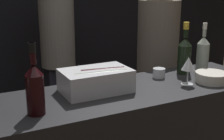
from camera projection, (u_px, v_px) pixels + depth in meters
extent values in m
cube|color=black|center=(24.00, 3.00, 3.54)|extent=(6.40, 0.06, 2.80)
cube|color=silver|center=(96.00, 81.00, 1.71)|extent=(0.37, 0.24, 0.13)
cylinder|color=#9EA899|center=(101.00, 77.00, 1.67)|extent=(0.30, 0.10, 0.07)
cylinder|color=black|center=(103.00, 74.00, 1.72)|extent=(0.26, 0.11, 0.07)
cylinder|color=black|center=(86.00, 74.00, 1.73)|extent=(0.25, 0.11, 0.06)
cylinder|color=silver|center=(211.00, 77.00, 1.88)|extent=(0.19, 0.19, 0.06)
cylinder|color=gray|center=(212.00, 73.00, 1.88)|extent=(0.16, 0.16, 0.01)
cylinder|color=silver|center=(187.00, 84.00, 1.85)|extent=(0.07, 0.07, 0.00)
cylinder|color=silver|center=(188.00, 77.00, 1.83)|extent=(0.01, 0.01, 0.09)
cone|color=silver|center=(188.00, 64.00, 1.81)|extent=(0.08, 0.08, 0.08)
cylinder|color=silver|center=(159.00, 73.00, 1.98)|extent=(0.08, 0.08, 0.06)
sphere|color=#EFB256|center=(159.00, 72.00, 1.98)|extent=(0.04, 0.04, 0.04)
cylinder|color=#9EA899|center=(202.00, 57.00, 2.13)|extent=(0.08, 0.08, 0.18)
cone|color=#9EA899|center=(204.00, 40.00, 2.10)|extent=(0.08, 0.08, 0.05)
cylinder|color=#9EA899|center=(205.00, 30.00, 2.08)|extent=(0.02, 0.02, 0.09)
cylinder|color=white|center=(205.00, 26.00, 2.07)|extent=(0.03, 0.03, 0.04)
cylinder|color=black|center=(35.00, 95.00, 1.41)|extent=(0.08, 0.08, 0.19)
cone|color=black|center=(34.00, 70.00, 1.38)|extent=(0.08, 0.08, 0.05)
cylinder|color=black|center=(32.00, 53.00, 1.36)|extent=(0.03, 0.03, 0.10)
cylinder|color=black|center=(32.00, 48.00, 1.35)|extent=(0.03, 0.03, 0.04)
cylinder|color=black|center=(184.00, 60.00, 2.05)|extent=(0.09, 0.09, 0.19)
cone|color=black|center=(185.00, 42.00, 2.02)|extent=(0.09, 0.09, 0.05)
cylinder|color=black|center=(186.00, 30.00, 2.00)|extent=(0.03, 0.03, 0.10)
cylinder|color=gold|center=(186.00, 26.00, 1.99)|extent=(0.04, 0.04, 0.05)
cube|color=black|center=(155.00, 129.00, 2.73)|extent=(0.25, 0.18, 0.78)
cylinder|color=#60564C|center=(158.00, 45.00, 2.53)|extent=(0.34, 0.34, 0.72)
cube|color=black|center=(61.00, 102.00, 3.30)|extent=(0.26, 0.19, 0.80)
cylinder|color=slate|center=(57.00, 30.00, 3.09)|extent=(0.34, 0.34, 0.73)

